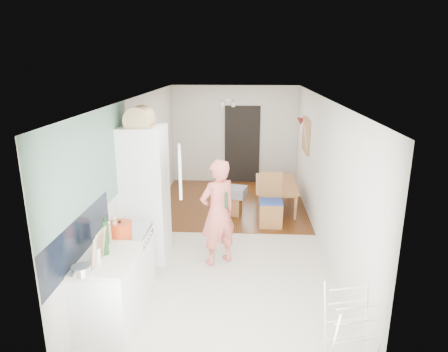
# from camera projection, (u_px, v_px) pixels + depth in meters

# --- Properties ---
(room_shell) EXTENTS (3.20, 7.00, 2.50)m
(room_shell) POSITION_uv_depth(u_px,v_px,m) (228.00, 172.00, 6.88)
(room_shell) COLOR beige
(room_shell) RESTS_ON ground
(floor) EXTENTS (3.20, 7.00, 0.01)m
(floor) POSITION_uv_depth(u_px,v_px,m) (228.00, 238.00, 7.23)
(floor) COLOR beige
(floor) RESTS_ON ground
(wood_floor_overlay) EXTENTS (3.20, 3.30, 0.01)m
(wood_floor_overlay) POSITION_uv_depth(u_px,v_px,m) (232.00, 203.00, 9.00)
(wood_floor_overlay) COLOR #633312
(wood_floor_overlay) RESTS_ON room_shell
(sage_wall_panel) EXTENTS (0.02, 3.00, 1.30)m
(sage_wall_panel) POSITION_uv_depth(u_px,v_px,m) (92.00, 166.00, 4.88)
(sage_wall_panel) COLOR slate
(sage_wall_panel) RESTS_ON room_shell
(tile_splashback) EXTENTS (0.02, 1.90, 0.50)m
(tile_splashback) POSITION_uv_depth(u_px,v_px,m) (80.00, 238.00, 4.55)
(tile_splashback) COLOR black
(tile_splashback) RESTS_ON room_shell
(doorway_recess) EXTENTS (0.90, 0.04, 2.00)m
(doorway_recess) POSITION_uv_depth(u_px,v_px,m) (242.00, 145.00, 10.28)
(doorway_recess) COLOR black
(doorway_recess) RESTS_ON room_shell
(base_cabinet) EXTENTS (0.60, 0.90, 0.86)m
(base_cabinet) POSITION_uv_depth(u_px,v_px,m) (109.00, 294.00, 4.74)
(base_cabinet) COLOR white
(base_cabinet) RESTS_ON room_shell
(worktop) EXTENTS (0.62, 0.92, 0.06)m
(worktop) POSITION_uv_depth(u_px,v_px,m) (106.00, 259.00, 4.61)
(worktop) COLOR white
(worktop) RESTS_ON room_shell
(range_cooker) EXTENTS (0.60, 0.60, 0.88)m
(range_cooker) POSITION_uv_depth(u_px,v_px,m) (128.00, 262.00, 5.45)
(range_cooker) COLOR white
(range_cooker) RESTS_ON room_shell
(cooker_top) EXTENTS (0.60, 0.60, 0.04)m
(cooker_top) POSITION_uv_depth(u_px,v_px,m) (125.00, 231.00, 5.33)
(cooker_top) COLOR silver
(cooker_top) RESTS_ON room_shell
(fridge_housing) EXTENTS (0.66, 0.66, 2.15)m
(fridge_housing) POSITION_uv_depth(u_px,v_px,m) (145.00, 194.00, 6.25)
(fridge_housing) COLOR white
(fridge_housing) RESTS_ON room_shell
(fridge_door) EXTENTS (0.14, 0.56, 0.70)m
(fridge_door) POSITION_uv_depth(u_px,v_px,m) (180.00, 171.00, 5.80)
(fridge_door) COLOR white
(fridge_door) RESTS_ON room_shell
(fridge_interior) EXTENTS (0.02, 0.52, 0.66)m
(fridge_interior) POSITION_uv_depth(u_px,v_px,m) (164.00, 165.00, 6.10)
(fridge_interior) COLOR white
(fridge_interior) RESTS_ON room_shell
(pinboard) EXTENTS (0.03, 0.90, 0.70)m
(pinboard) POSITION_uv_depth(u_px,v_px,m) (306.00, 135.00, 8.54)
(pinboard) COLOR tan
(pinboard) RESTS_ON room_shell
(pinboard_frame) EXTENTS (0.00, 0.94, 0.74)m
(pinboard_frame) POSITION_uv_depth(u_px,v_px,m) (305.00, 135.00, 8.54)
(pinboard_frame) COLOR #9E6533
(pinboard_frame) RESTS_ON room_shell
(wall_sconce) EXTENTS (0.18, 0.18, 0.16)m
(wall_sconce) POSITION_uv_depth(u_px,v_px,m) (301.00, 121.00, 9.11)
(wall_sconce) COLOR maroon
(wall_sconce) RESTS_ON room_shell
(person) EXTENTS (0.87, 0.82, 1.99)m
(person) POSITION_uv_depth(u_px,v_px,m) (218.00, 203.00, 6.08)
(person) COLOR #D96559
(person) RESTS_ON floor
(dining_table) EXTENTS (0.77, 1.34, 0.47)m
(dining_table) POSITION_uv_depth(u_px,v_px,m) (277.00, 197.00, 8.67)
(dining_table) COLOR #9E6533
(dining_table) RESTS_ON floor
(dining_chair) EXTENTS (0.43, 0.43, 1.03)m
(dining_chair) POSITION_uv_depth(u_px,v_px,m) (271.00, 201.00, 7.62)
(dining_chair) COLOR #9E6533
(dining_chair) RESTS_ON floor
(stool) EXTENTS (0.36, 0.36, 0.40)m
(stool) POSITION_uv_depth(u_px,v_px,m) (234.00, 206.00, 8.27)
(stool) COLOR #9E6533
(stool) RESTS_ON floor
(grey_drape) EXTENTS (0.52, 0.52, 0.19)m
(grey_drape) POSITION_uv_depth(u_px,v_px,m) (235.00, 192.00, 8.19)
(grey_drape) COLOR gray
(grey_drape) RESTS_ON stool
(drying_rack) EXTENTS (0.53, 0.50, 0.89)m
(drying_rack) POSITION_uv_depth(u_px,v_px,m) (351.00, 334.00, 4.03)
(drying_rack) COLOR white
(drying_rack) RESTS_ON floor
(bread_bin) EXTENTS (0.46, 0.44, 0.22)m
(bread_bin) POSITION_uv_depth(u_px,v_px,m) (139.00, 119.00, 5.87)
(bread_bin) COLOR tan
(bread_bin) RESTS_ON fridge_housing
(red_casserole) EXTENTS (0.35, 0.35, 0.18)m
(red_casserole) POSITION_uv_depth(u_px,v_px,m) (120.00, 229.00, 5.14)
(red_casserole) COLOR red
(red_casserole) RESTS_ON cooker_top
(steel_pan) EXTENTS (0.22, 0.22, 0.10)m
(steel_pan) POSITION_uv_depth(u_px,v_px,m) (81.00, 270.00, 4.21)
(steel_pan) COLOR silver
(steel_pan) RESTS_ON worktop
(held_bottle) EXTENTS (0.05, 0.05, 0.24)m
(held_bottle) POSITION_uv_depth(u_px,v_px,m) (226.00, 201.00, 5.86)
(held_bottle) COLOR #183E1B
(held_bottle) RESTS_ON person
(bottle_a) EXTENTS (0.08, 0.08, 0.32)m
(bottle_a) POSITION_uv_depth(u_px,v_px,m) (105.00, 242.00, 4.62)
(bottle_a) COLOR #183E1B
(bottle_a) RESTS_ON worktop
(bottle_b) EXTENTS (0.07, 0.07, 0.29)m
(bottle_b) POSITION_uv_depth(u_px,v_px,m) (106.00, 233.00, 4.88)
(bottle_b) COLOR #183E1B
(bottle_b) RESTS_ON worktop
(bottle_c) EXTENTS (0.09, 0.09, 0.20)m
(bottle_c) POSITION_uv_depth(u_px,v_px,m) (97.00, 256.00, 4.41)
(bottle_c) COLOR beige
(bottle_c) RESTS_ON worktop
(pepper_mill_front) EXTENTS (0.06, 0.06, 0.20)m
(pepper_mill_front) POSITION_uv_depth(u_px,v_px,m) (109.00, 232.00, 5.01)
(pepper_mill_front) COLOR tan
(pepper_mill_front) RESTS_ON worktop
(pepper_mill_back) EXTENTS (0.07, 0.07, 0.23)m
(pepper_mill_back) POSITION_uv_depth(u_px,v_px,m) (115.00, 229.00, 5.08)
(pepper_mill_back) COLOR tan
(pepper_mill_back) RESTS_ON worktop
(chopping_boards) EXTENTS (0.10, 0.27, 0.37)m
(chopping_boards) POSITION_uv_depth(u_px,v_px,m) (99.00, 247.00, 4.43)
(chopping_boards) COLOR tan
(chopping_boards) RESTS_ON worktop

